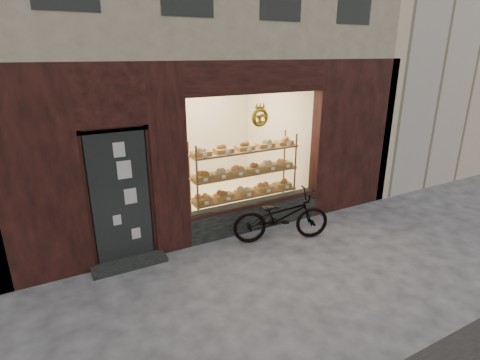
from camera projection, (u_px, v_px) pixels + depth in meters
ground at (305, 293)px, 5.27m from camera, size 90.00×90.00×0.00m
neighbor_right at (437, 13)px, 12.74m from camera, size 12.00×7.00×9.00m
display_shelf at (245, 178)px, 7.31m from camera, size 2.20×0.45×1.70m
bicycle at (281, 216)px, 6.64m from camera, size 1.84×1.11×0.91m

